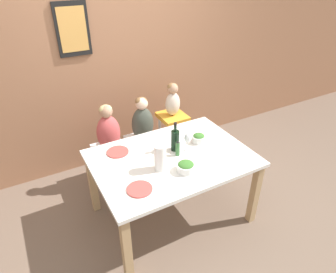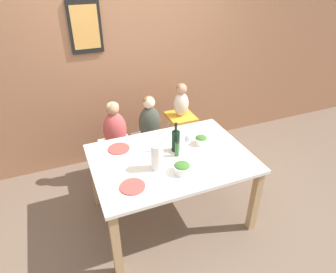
% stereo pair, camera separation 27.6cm
% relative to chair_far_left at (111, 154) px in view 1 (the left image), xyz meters
% --- Properties ---
extents(ground_plane, '(14.00, 14.00, 0.00)m').
position_rel_chair_far_left_xyz_m(ground_plane, '(0.35, -0.80, -0.39)').
color(ground_plane, '#705B4C').
extents(wall_back, '(10.00, 0.09, 2.70)m').
position_rel_chair_far_left_xyz_m(wall_back, '(0.35, 0.52, 0.96)').
color(wall_back, '#9E6B4C').
rests_on(wall_back, ground_plane).
extents(dining_table, '(1.47, 1.04, 0.74)m').
position_rel_chair_far_left_xyz_m(dining_table, '(0.35, -0.80, 0.25)').
color(dining_table, white).
rests_on(dining_table, ground_plane).
extents(chair_far_left, '(0.37, 0.41, 0.47)m').
position_rel_chair_far_left_xyz_m(chair_far_left, '(0.00, 0.00, 0.00)').
color(chair_far_left, silver).
rests_on(chair_far_left, ground_plane).
extents(chair_far_center, '(0.37, 0.41, 0.47)m').
position_rel_chair_far_left_xyz_m(chair_far_center, '(0.41, 0.00, 0.00)').
color(chair_far_center, silver).
rests_on(chair_far_center, ground_plane).
extents(chair_right_highchair, '(0.31, 0.34, 0.70)m').
position_rel_chair_far_left_xyz_m(chair_right_highchair, '(0.81, 0.00, 0.15)').
color(chair_right_highchair, silver).
rests_on(chair_right_highchair, ground_plane).
extents(person_child_left, '(0.26, 0.20, 0.54)m').
position_rel_chair_far_left_xyz_m(person_child_left, '(0.00, 0.00, 0.33)').
color(person_child_left, '#C64C4C').
rests_on(person_child_left, chair_far_left).
extents(person_child_center, '(0.26, 0.20, 0.54)m').
position_rel_chair_far_left_xyz_m(person_child_center, '(0.41, 0.00, 0.33)').
color(person_child_center, '#3D4238').
rests_on(person_child_center, chair_far_center).
extents(person_baby_right, '(0.18, 0.14, 0.40)m').
position_rel_chair_far_left_xyz_m(person_baby_right, '(0.81, 0.00, 0.52)').
color(person_baby_right, beige).
rests_on(person_baby_right, chair_right_highchair).
extents(wine_bottle, '(0.08, 0.08, 0.30)m').
position_rel_chair_far_left_xyz_m(wine_bottle, '(0.43, -0.71, 0.46)').
color(wine_bottle, black).
rests_on(wine_bottle, dining_table).
extents(paper_towel_roll, '(0.11, 0.11, 0.24)m').
position_rel_chair_far_left_xyz_m(paper_towel_roll, '(0.17, -0.91, 0.46)').
color(paper_towel_roll, white).
rests_on(paper_towel_roll, dining_table).
extents(wine_glass_near, '(0.07, 0.07, 0.19)m').
position_rel_chair_far_left_xyz_m(wine_glass_near, '(0.53, -0.78, 0.48)').
color(wine_glass_near, white).
rests_on(wine_glass_near, dining_table).
extents(salad_bowl_large, '(0.16, 0.16, 0.09)m').
position_rel_chair_far_left_xyz_m(salad_bowl_large, '(0.35, -1.04, 0.39)').
color(salad_bowl_large, white).
rests_on(salad_bowl_large, dining_table).
extents(salad_bowl_small, '(0.13, 0.13, 0.09)m').
position_rel_chair_far_left_xyz_m(salad_bowl_small, '(0.71, -0.70, 0.39)').
color(salad_bowl_small, white).
rests_on(salad_bowl_small, dining_table).
extents(dinner_plate_front_left, '(0.21, 0.21, 0.01)m').
position_rel_chair_far_left_xyz_m(dinner_plate_front_left, '(-0.11, -1.07, 0.35)').
color(dinner_plate_front_left, '#D14C47').
rests_on(dinner_plate_front_left, dining_table).
extents(dinner_plate_back_left, '(0.21, 0.21, 0.01)m').
position_rel_chair_far_left_xyz_m(dinner_plate_back_left, '(-0.07, -0.49, 0.35)').
color(dinner_plate_back_left, '#D14C47').
rests_on(dinner_plate_back_left, dining_table).
extents(condiment_bottle_hot_sauce, '(0.04, 0.04, 0.16)m').
position_rel_chair_far_left_xyz_m(condiment_bottle_hot_sauce, '(0.41, -0.80, 0.42)').
color(condiment_bottle_hot_sauce, '#336633').
rests_on(condiment_bottle_hot_sauce, dining_table).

